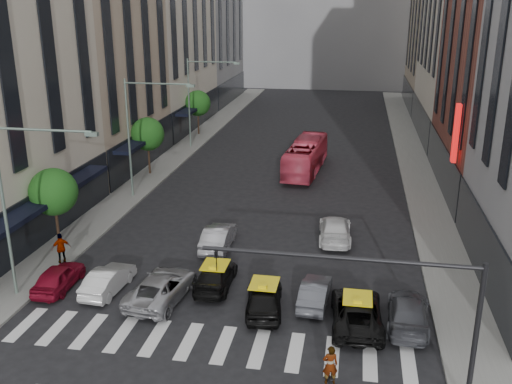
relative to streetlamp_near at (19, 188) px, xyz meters
The scene contains 27 objects.
ground 12.32m from the streetlamp_near, 21.72° to the right, with size 160.00×160.00×0.00m, color black.
sidewalk_left 26.69m from the streetlamp_near, 93.21° to the left, with size 3.00×96.00×0.15m, color slate.
sidewalk_right 34.27m from the streetlamp_near, 50.35° to the left, with size 3.00×96.00×0.15m, color slate.
building_left_b 25.72m from the streetlamp_near, 106.16° to the left, with size 8.00×16.00×24.00m, color tan.
building_right_d 67.22m from the streetlamp_near, 66.09° to the left, with size 8.00×18.00×28.00m, color tan.
tree_near 6.65m from the streetlamp_near, 106.32° to the left, with size 2.88×2.88×4.95m.
tree_mid 22.18m from the streetlamp_near, 94.56° to the left, with size 2.88×2.88×4.95m.
tree_far 38.11m from the streetlamp_near, 92.65° to the left, with size 2.88×2.88×4.95m.
streetlamp_near is the anchor object (origin of this frame).
streetlamp_mid 16.00m from the streetlamp_near, 90.00° to the left, with size 5.38×0.25×9.00m.
streetlamp_far 32.00m from the streetlamp_near, 90.00° to the left, with size 5.38×0.25×9.00m.
traffic_signal 18.48m from the streetlamp_near, 15.74° to the right, with size 10.10×0.20×6.00m.
liberty_sign 27.73m from the streetlamp_near, 35.24° to the left, with size 0.30×0.70×4.00m.
car_red 5.42m from the streetlamp_near, 53.03° to the left, with size 1.57×3.90×1.33m, color maroon.
car_white_front 6.47m from the streetlamp_near, 20.05° to the left, with size 1.39×3.98×1.31m, color silver.
car_silver 8.47m from the streetlamp_near, ahead, with size 2.37×5.13×1.43m, color #9FA0A4.
taxi_left 10.77m from the streetlamp_near, 16.94° to the left, with size 1.78×4.38×1.27m, color black.
taxi_center 13.03m from the streetlamp_near, ahead, with size 1.74×4.32×1.47m, color black.
car_grey_mid 15.40m from the streetlamp_near, ahead, with size 1.34×3.85×1.27m, color #484A51.
taxi_right 17.23m from the streetlamp_near, ahead, with size 2.32×5.04×1.40m, color black.
car_grey_curb 19.52m from the streetlamp_near, ahead, with size 1.92×4.72×1.37m, color #47494F.
car_row2_left 12.23m from the streetlamp_near, 44.29° to the left, with size 1.54×4.43×1.46m, color #A7A7AC.
car_row2_right 18.88m from the streetlamp_near, 34.53° to the left, with size 2.00×4.92×1.43m, color white.
bus 28.21m from the streetlamp_near, 65.24° to the left, with size 2.42×10.32×2.88m, color #E1425E.
motorcycle 17.04m from the streetlamp_near, 16.98° to the right, with size 0.57×1.63×0.86m, color black.
rider 16.67m from the streetlamp_near, 16.98° to the right, with size 0.61×0.40×1.67m, color gray.
pedestrian_far 6.13m from the streetlamp_near, 95.43° to the left, with size 1.07×0.45×1.83m, color gray.
Camera 1 is at (5.85, -19.78, 14.48)m, focal length 40.00 mm.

